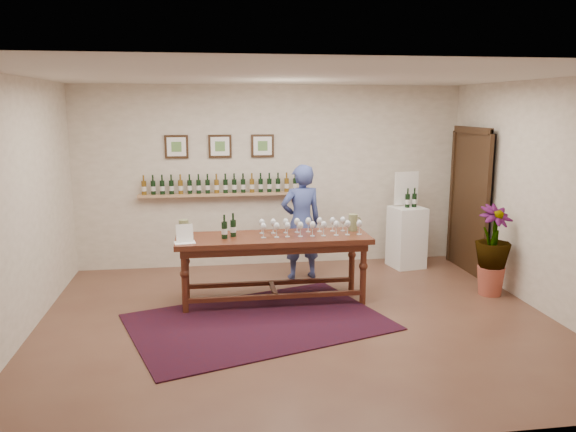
{
  "coord_description": "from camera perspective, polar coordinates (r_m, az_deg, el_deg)",
  "views": [
    {
      "loc": [
        -1.02,
        -6.15,
        2.47
      ],
      "look_at": [
        0.0,
        0.8,
        1.1
      ],
      "focal_mm": 35.0,
      "sensor_mm": 36.0,
      "label": 1
    }
  ],
  "objects": [
    {
      "name": "potted_plant",
      "position": [
        7.89,
        20.06,
        -3.29
      ],
      "size": [
        0.66,
        0.66,
        1.04
      ],
      "rotation": [
        0.0,
        0.0,
        0.23
      ],
      "color": "#A24936",
      "rests_on": "ground"
    },
    {
      "name": "tasting_table",
      "position": [
        7.13,
        -1.52,
        -3.04
      ],
      "size": [
        2.44,
        0.79,
        0.87
      ],
      "rotation": [
        0.0,
        0.0,
        0.0
      ],
      "color": "#402210",
      "rests_on": "ground"
    },
    {
      "name": "table_bottles",
      "position": [
        7.02,
        -6.03,
        -0.98
      ],
      "size": [
        0.29,
        0.18,
        0.3
      ],
      "primitive_type": null,
      "rotation": [
        0.0,
        0.0,
        0.09
      ],
      "color": "black",
      "rests_on": "tasting_table"
    },
    {
      "name": "rug",
      "position": [
        6.66,
        -3.03,
        -10.69
      ],
      "size": [
        3.29,
        2.68,
        0.02
      ],
      "primitive_type": "cube",
      "rotation": [
        0.0,
        0.0,
        0.31
      ],
      "color": "#450C0F",
      "rests_on": "ground"
    },
    {
      "name": "table_glasses",
      "position": [
        7.17,
        1.69,
        -1.09
      ],
      "size": [
        1.43,
        0.33,
        0.2
      ],
      "primitive_type": null,
      "rotation": [
        0.0,
        0.0,
        0.0
      ],
      "color": "silver",
      "rests_on": "tasting_table"
    },
    {
      "name": "display_pedestal",
      "position": [
        8.94,
        11.96,
        -2.11
      ],
      "size": [
        0.55,
        0.55,
        0.94
      ],
      "primitive_type": "cube",
      "rotation": [
        0.0,
        0.0,
        0.18
      ],
      "color": "white",
      "rests_on": "ground"
    },
    {
      "name": "pitcher_right",
      "position": [
        7.42,
        6.61,
        -0.65
      ],
      "size": [
        0.15,
        0.15,
        0.22
      ],
      "primitive_type": null,
      "rotation": [
        0.0,
        0.0,
        0.04
      ],
      "color": "olive",
      "rests_on": "tasting_table"
    },
    {
      "name": "menu_card",
      "position": [
        6.85,
        -10.47,
        -1.74
      ],
      "size": [
        0.27,
        0.22,
        0.22
      ],
      "primitive_type": "cube",
      "rotation": [
        0.0,
        0.0,
        0.16
      ],
      "color": "white",
      "rests_on": "tasting_table"
    },
    {
      "name": "pedestal_bottles",
      "position": [
        8.84,
        12.39,
        1.85
      ],
      "size": [
        0.31,
        0.14,
        0.31
      ],
      "primitive_type": null,
      "rotation": [
        0.0,
        0.0,
        0.18
      ],
      "color": "black",
      "rests_on": "display_pedestal"
    },
    {
      "name": "ground",
      "position": [
        6.71,
        1.01,
        -10.58
      ],
      "size": [
        6.0,
        6.0,
        0.0
      ],
      "primitive_type": "plane",
      "color": "brown",
      "rests_on": "ground"
    },
    {
      "name": "pitcher_left",
      "position": [
        7.12,
        -10.55,
        -1.26
      ],
      "size": [
        0.14,
        0.14,
        0.22
      ],
      "primitive_type": null,
      "rotation": [
        0.0,
        0.0,
        0.02
      ],
      "color": "olive",
      "rests_on": "tasting_table"
    },
    {
      "name": "room_shell",
      "position": [
        8.7,
        12.86,
        1.84
      ],
      "size": [
        6.0,
        6.0,
        6.0
      ],
      "color": "beige",
      "rests_on": "ground"
    },
    {
      "name": "info_sign",
      "position": [
        8.91,
        11.93,
        2.78
      ],
      "size": [
        0.41,
        0.09,
        0.56
      ],
      "primitive_type": "cube",
      "rotation": [
        0.0,
        0.0,
        0.18
      ],
      "color": "white",
      "rests_on": "display_pedestal"
    },
    {
      "name": "person",
      "position": [
        8.1,
        1.36,
        -0.61
      ],
      "size": [
        0.67,
        0.49,
        1.67
      ],
      "primitive_type": "imported",
      "rotation": [
        0.0,
        0.0,
        3.3
      ],
      "color": "#374482",
      "rests_on": "ground"
    }
  ]
}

